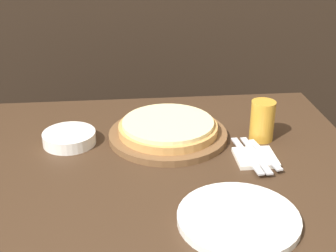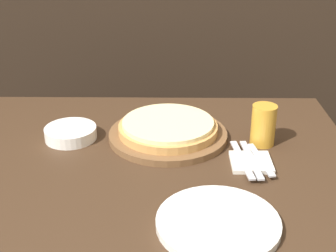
{
  "view_description": "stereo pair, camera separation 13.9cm",
  "coord_description": "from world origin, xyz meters",
  "px_view_note": "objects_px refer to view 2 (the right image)",
  "views": [
    {
      "loc": [
        -0.06,
        -1.12,
        1.42
      ],
      "look_at": [
        0.06,
        0.13,
        0.82
      ],
      "focal_mm": 50.0,
      "sensor_mm": 36.0,
      "label": 1
    },
    {
      "loc": [
        0.08,
        -1.13,
        1.42
      ],
      "look_at": [
        0.06,
        0.13,
        0.82
      ],
      "focal_mm": 50.0,
      "sensor_mm": 36.0,
      "label": 2
    }
  ],
  "objects_px": {
    "spoon": "(261,159)",
    "dinner_knife": "(251,159)",
    "beer_glass": "(264,123)",
    "fork": "(242,159)",
    "dinner_plate": "(218,223)",
    "pizza_on_board": "(168,131)",
    "side_bowl": "(71,133)"
  },
  "relations": [
    {
      "from": "dinner_plate",
      "to": "fork",
      "type": "height_order",
      "value": "dinner_plate"
    },
    {
      "from": "dinner_plate",
      "to": "side_bowl",
      "type": "distance_m",
      "value": 0.59
    },
    {
      "from": "pizza_on_board",
      "to": "side_bowl",
      "type": "relative_size",
      "value": 2.3
    },
    {
      "from": "spoon",
      "to": "side_bowl",
      "type": "bearing_deg",
      "value": 164.73
    },
    {
      "from": "side_bowl",
      "to": "dinner_knife",
      "type": "relative_size",
      "value": 0.74
    },
    {
      "from": "spoon",
      "to": "dinner_plate",
      "type": "bearing_deg",
      "value": -116.86
    },
    {
      "from": "beer_glass",
      "to": "fork",
      "type": "xyz_separation_m",
      "value": [
        -0.07,
        -0.12,
        -0.05
      ]
    },
    {
      "from": "beer_glass",
      "to": "spoon",
      "type": "relative_size",
      "value": 0.68
    },
    {
      "from": "beer_glass",
      "to": "fork",
      "type": "height_order",
      "value": "beer_glass"
    },
    {
      "from": "fork",
      "to": "dinner_knife",
      "type": "height_order",
      "value": "same"
    },
    {
      "from": "spoon",
      "to": "beer_glass",
      "type": "bearing_deg",
      "value": 78.59
    },
    {
      "from": "dinner_plate",
      "to": "spoon",
      "type": "bearing_deg",
      "value": 63.14
    },
    {
      "from": "pizza_on_board",
      "to": "spoon",
      "type": "xyz_separation_m",
      "value": [
        0.25,
        -0.16,
        -0.01
      ]
    },
    {
      "from": "pizza_on_board",
      "to": "dinner_knife",
      "type": "relative_size",
      "value": 1.69
    },
    {
      "from": "dinner_plate",
      "to": "fork",
      "type": "relative_size",
      "value": 1.3
    },
    {
      "from": "pizza_on_board",
      "to": "fork",
      "type": "bearing_deg",
      "value": -37.43
    },
    {
      "from": "side_bowl",
      "to": "fork",
      "type": "xyz_separation_m",
      "value": [
        0.5,
        -0.15,
        -0.0
      ]
    },
    {
      "from": "beer_glass",
      "to": "dinner_plate",
      "type": "bearing_deg",
      "value": -112.42
    },
    {
      "from": "beer_glass",
      "to": "dinner_knife",
      "type": "height_order",
      "value": "beer_glass"
    },
    {
      "from": "side_bowl",
      "to": "spoon",
      "type": "bearing_deg",
      "value": -15.27
    },
    {
      "from": "beer_glass",
      "to": "spoon",
      "type": "bearing_deg",
      "value": -101.41
    },
    {
      "from": "pizza_on_board",
      "to": "dinner_plate",
      "type": "xyz_separation_m",
      "value": [
        0.11,
        -0.43,
        -0.02
      ]
    },
    {
      "from": "pizza_on_board",
      "to": "fork",
      "type": "distance_m",
      "value": 0.26
    },
    {
      "from": "spoon",
      "to": "dinner_knife",
      "type": "bearing_deg",
      "value": 180.0
    },
    {
      "from": "pizza_on_board",
      "to": "side_bowl",
      "type": "xyz_separation_m",
      "value": [
        -0.29,
        -0.01,
        -0.01
      ]
    },
    {
      "from": "pizza_on_board",
      "to": "spoon",
      "type": "bearing_deg",
      "value": -31.55
    },
    {
      "from": "dinner_plate",
      "to": "spoon",
      "type": "xyz_separation_m",
      "value": [
        0.14,
        0.27,
        0.01
      ]
    },
    {
      "from": "dinner_knife",
      "to": "spoon",
      "type": "relative_size",
      "value": 1.18
    },
    {
      "from": "dinner_plate",
      "to": "fork",
      "type": "bearing_deg",
      "value": 72.1
    },
    {
      "from": "dinner_plate",
      "to": "fork",
      "type": "xyz_separation_m",
      "value": [
        0.09,
        0.27,
        0.01
      ]
    },
    {
      "from": "dinner_plate",
      "to": "spoon",
      "type": "distance_m",
      "value": 0.31
    },
    {
      "from": "dinner_plate",
      "to": "fork",
      "type": "distance_m",
      "value": 0.29
    }
  ]
}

